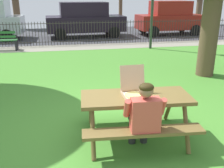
# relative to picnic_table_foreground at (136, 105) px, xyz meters

# --- Properties ---
(ground) EXTENTS (28.00, 12.47, 0.02)m
(ground) POSITION_rel_picnic_table_foreground_xyz_m (-0.40, 2.73, -0.61)
(ground) COLOR #46852E
(cobblestone_walkway) EXTENTS (28.00, 1.40, 0.01)m
(cobblestone_walkway) POSITION_rel_picnic_table_foreground_xyz_m (-0.40, 8.26, -0.60)
(cobblestone_walkway) COLOR gray
(street_asphalt) EXTENTS (28.00, 6.82, 0.01)m
(street_asphalt) POSITION_rel_picnic_table_foreground_xyz_m (-0.40, 12.37, -0.60)
(street_asphalt) COLOR #38383D
(picnic_table_foreground) EXTENTS (1.90, 1.60, 0.79)m
(picnic_table_foreground) POSITION_rel_picnic_table_foreground_xyz_m (0.00, 0.00, 0.00)
(picnic_table_foreground) COLOR brown
(picnic_table_foreground) RESTS_ON ground
(pizza_box_open) EXTENTS (0.42, 0.49, 0.46)m
(pizza_box_open) POSITION_rel_picnic_table_foreground_xyz_m (-0.02, 0.04, 0.26)
(pizza_box_open) COLOR tan
(pizza_box_open) RESTS_ON picnic_table_foreground
(adult_at_table) EXTENTS (0.62, 0.61, 1.19)m
(adult_at_table) POSITION_rel_picnic_table_foreground_xyz_m (-0.02, -0.50, 0.06)
(adult_at_table) COLOR #272727
(adult_at_table) RESTS_ON ground
(iron_fence_streetside) EXTENTS (19.38, 0.03, 1.13)m
(iron_fence_streetside) POSITION_rel_picnic_table_foreground_xyz_m (-0.40, 8.96, -0.02)
(iron_fence_streetside) COLOR #2D2823
(iron_fence_streetside) RESTS_ON ground
(parked_car_left) EXTENTS (4.49, 2.10, 1.94)m
(parked_car_left) POSITION_rel_picnic_table_foreground_xyz_m (0.13, 11.32, 0.41)
(parked_car_left) COLOR black
(parked_car_left) RESTS_ON ground
(parked_car_center) EXTENTS (3.97, 1.97, 1.98)m
(parked_car_center) POSITION_rel_picnic_table_foreground_xyz_m (5.25, 11.33, 0.41)
(parked_car_center) COLOR maroon
(parked_car_center) RESTS_ON ground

